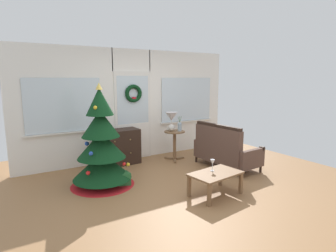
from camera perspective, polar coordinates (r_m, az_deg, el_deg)
ground_plane at (r=5.06m, az=2.81°, el=-12.19°), size 6.76×6.76×0.00m
back_wall_with_door at (r=6.55m, az=-7.36°, el=4.34°), size 5.20×0.19×2.55m
christmas_tree at (r=5.05m, az=-13.48°, el=-4.75°), size 1.13×1.13×1.82m
dresser_cabinet at (r=6.26m, az=-10.05°, el=-4.29°), size 0.91×0.47×0.78m
settee_sofa at (r=6.04m, az=11.34°, el=-4.98°), size 0.81×1.46×0.96m
side_table at (r=6.45m, az=1.35°, el=-2.80°), size 0.50×0.48×0.69m
table_lamp at (r=6.37m, az=0.72°, el=1.47°), size 0.28×0.28×0.44m
flower_vase at (r=6.40m, az=2.41°, el=-0.02°), size 0.11×0.10×0.35m
coffee_table at (r=4.65m, az=9.73°, el=-10.07°), size 0.90×0.62×0.38m
wine_glass at (r=4.67m, az=9.11°, el=-7.43°), size 0.08×0.08×0.20m
gift_box at (r=5.12m, az=-9.25°, el=-10.68°), size 0.23×0.21×0.23m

